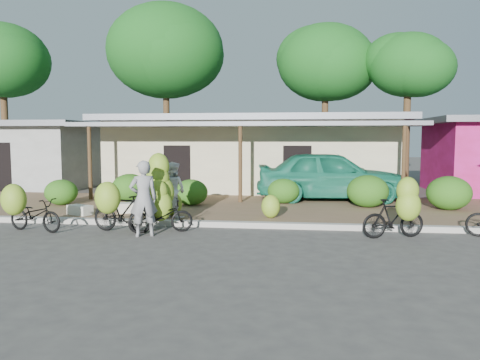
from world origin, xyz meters
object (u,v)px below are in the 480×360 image
at_px(tree_back_left, 0,59).
at_px(bystander, 173,190).
at_px(sack_far, 80,210).
at_px(sack_near, 132,208).
at_px(bike_left, 119,209).
at_px(bike_far_left, 30,211).
at_px(tree_far_center, 163,50).
at_px(bike_center, 160,200).
at_px(tree_center_right, 322,61).
at_px(tree_near_right, 404,64).
at_px(teal_van, 330,175).
at_px(bike_right, 398,213).
at_px(vendor, 143,199).

height_order(tree_back_left, bystander, tree_back_left).
distance_m(tree_back_left, sack_far, 15.26).
bearing_deg(sack_far, sack_near, 22.96).
bearing_deg(bike_left, bike_far_left, 105.59).
xyz_separation_m(tree_far_center, bystander, (4.19, -13.51, -6.47)).
height_order(bike_center, sack_near, bike_center).
height_order(tree_far_center, tree_center_right, tree_far_center).
distance_m(bike_left, bike_center, 1.04).
distance_m(tree_back_left, tree_near_right, 21.06).
bearing_deg(tree_back_left, sack_near, -42.44).
bearing_deg(bike_center, bystander, -21.29).
bearing_deg(bike_left, tree_back_left, 53.13).
height_order(bike_center, teal_van, bike_center).
bearing_deg(sack_far, bike_right, -11.71).
distance_m(bike_left, bike_right, 6.81).
distance_m(bike_right, vendor, 6.09).
relative_size(bike_center, bike_right, 1.22).
xyz_separation_m(bike_left, teal_van, (5.64, 6.13, 0.42)).
relative_size(bike_center, bystander, 1.26).
height_order(bike_left, sack_near, bike_left).
relative_size(tree_back_left, bike_far_left, 4.88).
xyz_separation_m(bike_center, bystander, (0.02, 1.26, 0.11)).
relative_size(bike_center, sack_near, 2.36).
xyz_separation_m(tree_near_right, teal_van, (-4.10, -7.61, -5.11)).
relative_size(tree_center_right, vendor, 4.67).
bearing_deg(tree_near_right, bystander, -126.26).
xyz_separation_m(bike_far_left, bike_left, (2.27, 0.20, 0.07)).
bearing_deg(tree_near_right, bike_left, -125.31).
distance_m(tree_center_right, teal_van, 11.14).
distance_m(tree_center_right, bike_right, 16.82).
relative_size(bike_center, vendor, 1.08).
bearing_deg(tree_back_left, bystander, -40.78).
bearing_deg(vendor, tree_center_right, -133.21).
xyz_separation_m(tree_near_right, bike_left, (-9.74, -13.75, -5.52)).
xyz_separation_m(bike_left, vendor, (0.73, -0.27, 0.31)).
distance_m(bike_center, vendor, 0.78).
bearing_deg(bike_left, sack_near, 23.82).
bearing_deg(bike_right, bike_far_left, 74.36).
distance_m(bike_right, sack_near, 7.79).
height_order(tree_back_left, tree_center_right, tree_center_right).
xyz_separation_m(bike_right, sack_far, (-8.78, 1.82, -0.39)).
bearing_deg(tree_near_right, sack_near, -132.52).
xyz_separation_m(bike_center, sack_far, (-2.88, 1.42, -0.55)).
bearing_deg(sack_near, teal_van, 30.34).
distance_m(sack_near, bystander, 1.81).
bearing_deg(tree_back_left, tree_near_right, 4.08).
xyz_separation_m(tree_near_right, vendor, (-9.01, -14.02, -5.21)).
distance_m(sack_near, sack_far, 1.51).
xyz_separation_m(tree_center_right, bike_far_left, (-8.01, -15.95, -6.11)).
relative_size(tree_back_left, vendor, 4.53).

